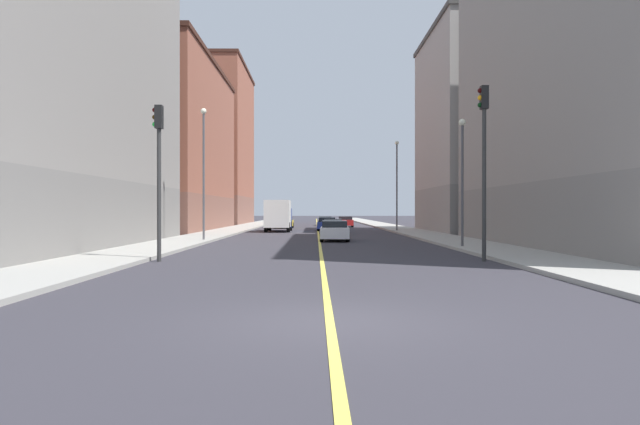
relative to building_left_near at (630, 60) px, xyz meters
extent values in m
plane|color=#323037|center=(-15.96, -18.92, -9.74)|extent=(400.00, 400.00, 0.00)
cube|color=#9E9B93|center=(-7.50, 30.08, -9.67)|extent=(3.51, 168.00, 0.15)
cube|color=#9E9B93|center=(-24.43, 30.08, -9.67)|extent=(3.51, 168.00, 0.15)
cube|color=#E5D14C|center=(-15.96, 30.08, -9.74)|extent=(0.16, 154.00, 0.01)
cube|color=slate|center=(0.00, 0.00, -8.06)|extent=(11.48, 24.48, 3.37)
cube|color=gray|center=(0.00, 0.00, 1.48)|extent=(11.48, 24.48, 15.70)
cube|color=gray|center=(0.00, 22.64, -7.72)|extent=(11.48, 15.48, 4.04)
cube|color=#9E9993|center=(0.00, 22.64, 1.30)|extent=(11.48, 15.48, 14.00)
cube|color=#474442|center=(0.00, 22.64, 8.50)|extent=(11.78, 15.78, 0.40)
cube|color=slate|center=(-31.93, 0.68, -7.97)|extent=(11.48, 23.90, 3.55)
cube|color=brown|center=(-31.93, 27.72, -8.03)|extent=(11.48, 25.13, 3.44)
cube|color=#93513D|center=(-31.93, 27.72, 0.16)|extent=(11.48, 25.13, 12.93)
cube|color=#42241B|center=(-31.93, 27.72, 6.83)|extent=(11.78, 25.43, 0.40)
cube|color=brown|center=(-31.93, 53.10, -7.76)|extent=(11.48, 19.47, 3.96)
cube|color=#93513D|center=(-31.93, 53.10, 3.37)|extent=(11.48, 19.47, 18.31)
cube|color=#42241B|center=(-31.93, 53.10, 12.72)|extent=(11.78, 19.77, 0.40)
cylinder|color=#2D2D2D|center=(-9.65, -7.06, -6.78)|extent=(0.16, 0.16, 5.92)
cube|color=black|center=(-9.65, -7.06, -3.37)|extent=(0.28, 0.32, 0.90)
sphere|color=#320404|center=(-9.81, -7.06, -3.10)|extent=(0.20, 0.20, 0.20)
sphere|color=orange|center=(-9.81, -7.06, -3.38)|extent=(0.20, 0.20, 0.20)
sphere|color=black|center=(-9.81, -7.06, -3.66)|extent=(0.20, 0.20, 0.20)
cylinder|color=#2D2D2D|center=(-22.27, -7.06, -7.17)|extent=(0.16, 0.16, 5.15)
cube|color=black|center=(-22.27, -7.06, -4.14)|extent=(0.28, 0.32, 0.90)
sphere|color=#320404|center=(-22.43, -7.06, -3.87)|extent=(0.20, 0.20, 0.20)
sphere|color=#352204|center=(-22.43, -7.06, -4.15)|extent=(0.20, 0.20, 0.20)
sphere|color=green|center=(-22.43, -7.06, -4.43)|extent=(0.20, 0.20, 0.20)
cylinder|color=#4C4C51|center=(-8.65, 0.03, -6.48)|extent=(0.14, 0.14, 6.22)
sphere|color=#EAEACC|center=(-8.65, 0.03, -3.22)|extent=(0.36, 0.36, 0.36)
cylinder|color=#4C4C51|center=(-23.27, 6.73, -5.62)|extent=(0.14, 0.14, 7.96)
sphere|color=#EAEACC|center=(-23.27, 6.73, -1.49)|extent=(0.36, 0.36, 0.36)
cylinder|color=#4C4C51|center=(-8.65, 23.37, -5.61)|extent=(0.14, 0.14, 7.96)
sphere|color=#EAEACC|center=(-8.65, 23.37, -1.48)|extent=(0.36, 0.36, 0.36)
cube|color=orange|center=(-14.70, 19.71, -9.24)|extent=(1.80, 4.36, 0.57)
cube|color=black|center=(-14.70, 19.78, -8.73)|extent=(1.55, 2.01, 0.45)
cylinder|color=black|center=(-15.45, 21.07, -9.42)|extent=(0.23, 0.64, 0.64)
cylinder|color=black|center=(-13.90, 21.04, -9.42)|extent=(0.23, 0.64, 0.64)
cylinder|color=black|center=(-15.51, 18.39, -9.42)|extent=(0.23, 0.64, 0.64)
cylinder|color=black|center=(-13.96, 18.36, -9.42)|extent=(0.23, 0.64, 0.64)
cube|color=white|center=(-14.96, 7.88, -9.19)|extent=(1.95, 4.61, 0.67)
cube|color=black|center=(-14.96, 7.96, -8.65)|extent=(1.66, 2.30, 0.42)
cylinder|color=black|center=(-15.74, 9.31, -9.42)|extent=(0.24, 0.65, 0.64)
cylinder|color=black|center=(-14.09, 9.26, -9.42)|extent=(0.24, 0.65, 0.64)
cylinder|color=black|center=(-15.83, 6.49, -9.42)|extent=(0.24, 0.65, 0.64)
cylinder|color=black|center=(-14.17, 6.44, -9.42)|extent=(0.24, 0.65, 0.64)
cube|color=silver|center=(-14.94, 45.35, -9.24)|extent=(1.93, 4.56, 0.57)
cube|color=black|center=(-14.94, 45.45, -8.75)|extent=(1.65, 2.33, 0.41)
cylinder|color=black|center=(-15.80, 46.73, -9.42)|extent=(0.24, 0.65, 0.64)
cylinder|color=black|center=(-14.15, 46.77, -9.42)|extent=(0.24, 0.65, 0.64)
cylinder|color=black|center=(-15.73, 43.93, -9.42)|extent=(0.24, 0.65, 0.64)
cylinder|color=black|center=(-14.08, 43.97, -9.42)|extent=(0.24, 0.65, 0.64)
cube|color=red|center=(-12.59, 39.14, -9.21)|extent=(1.93, 4.56, 0.64)
cube|color=black|center=(-12.59, 39.23, -8.68)|extent=(1.65, 2.33, 0.42)
cylinder|color=black|center=(-13.38, 40.56, -9.42)|extent=(0.24, 0.65, 0.64)
cylinder|color=black|center=(-11.73, 40.51, -9.42)|extent=(0.24, 0.65, 0.64)
cylinder|color=black|center=(-13.45, 37.76, -9.42)|extent=(0.24, 0.65, 0.64)
cylinder|color=black|center=(-11.81, 37.72, -9.42)|extent=(0.24, 0.65, 0.64)
cube|color=#23389E|center=(-15.06, 26.85, -9.20)|extent=(2.02, 4.65, 0.65)
cube|color=black|center=(-15.05, 27.01, -8.66)|extent=(1.70, 2.35, 0.43)
cylinder|color=black|center=(-15.82, 28.30, -9.42)|extent=(0.25, 0.65, 0.64)
cylinder|color=black|center=(-14.16, 28.23, -9.42)|extent=(0.25, 0.65, 0.64)
cylinder|color=black|center=(-15.95, 25.47, -9.42)|extent=(0.25, 0.65, 0.64)
cylinder|color=black|center=(-14.29, 25.40, -9.42)|extent=(0.25, 0.65, 0.64)
cube|color=gold|center=(-19.71, 34.18, -9.19)|extent=(1.97, 4.63, 0.67)
cube|color=black|center=(-19.71, 34.37, -8.64)|extent=(1.69, 2.25, 0.43)
cylinder|color=black|center=(-20.53, 35.62, -9.42)|extent=(0.23, 0.64, 0.64)
cylinder|color=black|center=(-18.83, 35.58, -9.42)|extent=(0.23, 0.64, 0.64)
cylinder|color=black|center=(-20.60, 32.78, -9.42)|extent=(0.23, 0.64, 0.64)
cylinder|color=black|center=(-18.89, 32.74, -9.42)|extent=(0.23, 0.64, 0.64)
cube|color=navy|center=(-19.68, 26.76, -8.47)|extent=(2.24, 1.91, 1.85)
cube|color=silver|center=(-19.68, 23.14, -8.06)|extent=(2.24, 4.51, 2.47)
cylinder|color=black|center=(-20.70, 26.42, -9.29)|extent=(0.30, 0.90, 0.90)
cylinder|color=black|center=(-18.66, 26.42, -9.29)|extent=(0.30, 0.90, 0.90)
cylinder|color=black|center=(-20.70, 22.18, -9.29)|extent=(0.30, 0.90, 0.90)
cylinder|color=black|center=(-18.66, 22.18, -9.29)|extent=(0.30, 0.90, 0.90)
camera|label=1|loc=(-16.22, -28.97, -7.77)|focal=31.73mm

